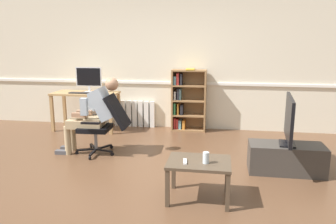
{
  "coord_description": "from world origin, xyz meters",
  "views": [
    {
      "loc": [
        0.92,
        -3.84,
        1.72
      ],
      "look_at": [
        0.15,
        0.85,
        0.7
      ],
      "focal_mm": 34.6,
      "sensor_mm": 36.0,
      "label": 1
    }
  ],
  "objects_px": {
    "computer_mouse": "(98,93)",
    "spare_remote": "(185,162)",
    "computer_desk": "(86,98)",
    "tv_screen": "(289,120)",
    "coffee_table": "(199,166)",
    "imac_monitor": "(89,78)",
    "office_chair": "(105,122)",
    "bookshelf": "(186,101)",
    "person_seated": "(93,113)",
    "keyboard": "(80,93)",
    "radiator": "(135,114)",
    "drinking_glass": "(206,158)",
    "tv_stand": "(286,158)"
  },
  "relations": [
    {
      "from": "office_chair",
      "to": "tv_screen",
      "type": "bearing_deg",
      "value": 80.25
    },
    {
      "from": "bookshelf",
      "to": "drinking_glass",
      "type": "relative_size",
      "value": 9.91
    },
    {
      "from": "radiator",
      "to": "coffee_table",
      "type": "relative_size",
      "value": 1.21
    },
    {
      "from": "computer_mouse",
      "to": "bookshelf",
      "type": "relative_size",
      "value": 0.08
    },
    {
      "from": "bookshelf",
      "to": "radiator",
      "type": "distance_m",
      "value": 1.13
    },
    {
      "from": "computer_desk",
      "to": "computer_mouse",
      "type": "height_order",
      "value": "computer_mouse"
    },
    {
      "from": "imac_monitor",
      "to": "spare_remote",
      "type": "height_order",
      "value": "imac_monitor"
    },
    {
      "from": "computer_desk",
      "to": "spare_remote",
      "type": "height_order",
      "value": "computer_desk"
    },
    {
      "from": "radiator",
      "to": "person_seated",
      "type": "height_order",
      "value": "person_seated"
    },
    {
      "from": "imac_monitor",
      "to": "keyboard",
      "type": "bearing_deg",
      "value": -113.87
    },
    {
      "from": "imac_monitor",
      "to": "coffee_table",
      "type": "distance_m",
      "value": 3.65
    },
    {
      "from": "imac_monitor",
      "to": "computer_mouse",
      "type": "relative_size",
      "value": 5.28
    },
    {
      "from": "drinking_glass",
      "to": "spare_remote",
      "type": "distance_m",
      "value": 0.23
    },
    {
      "from": "computer_mouse",
      "to": "spare_remote",
      "type": "distance_m",
      "value": 3.26
    },
    {
      "from": "person_seated",
      "to": "radiator",
      "type": "bearing_deg",
      "value": 170.75
    },
    {
      "from": "bookshelf",
      "to": "tv_screen",
      "type": "height_order",
      "value": "bookshelf"
    },
    {
      "from": "bookshelf",
      "to": "person_seated",
      "type": "relative_size",
      "value": 1.02
    },
    {
      "from": "keyboard",
      "to": "computer_mouse",
      "type": "relative_size",
      "value": 4.38
    },
    {
      "from": "drinking_glass",
      "to": "office_chair",
      "type": "bearing_deg",
      "value": 140.36
    },
    {
      "from": "bookshelf",
      "to": "drinking_glass",
      "type": "bearing_deg",
      "value": -79.89
    },
    {
      "from": "office_chair",
      "to": "coffee_table",
      "type": "distance_m",
      "value": 2.01
    },
    {
      "from": "imac_monitor",
      "to": "bookshelf",
      "type": "xyz_separation_m",
      "value": [
        1.93,
        0.21,
        -0.44
      ]
    },
    {
      "from": "bookshelf",
      "to": "tv_screen",
      "type": "distance_m",
      "value": 2.5
    },
    {
      "from": "computer_desk",
      "to": "spare_remote",
      "type": "bearing_deg",
      "value": -49.63
    },
    {
      "from": "radiator",
      "to": "person_seated",
      "type": "relative_size",
      "value": 0.69
    },
    {
      "from": "computer_desk",
      "to": "spare_remote",
      "type": "xyz_separation_m",
      "value": [
        2.29,
        -2.69,
        -0.18
      ]
    },
    {
      "from": "computer_desk",
      "to": "coffee_table",
      "type": "relative_size",
      "value": 1.84
    },
    {
      "from": "radiator",
      "to": "office_chair",
      "type": "height_order",
      "value": "office_chair"
    },
    {
      "from": "computer_desk",
      "to": "imac_monitor",
      "type": "bearing_deg",
      "value": 54.61
    },
    {
      "from": "coffee_table",
      "to": "computer_desk",
      "type": "bearing_deg",
      "value": 132.92
    },
    {
      "from": "tv_screen",
      "to": "coffee_table",
      "type": "distance_m",
      "value": 1.51
    },
    {
      "from": "computer_mouse",
      "to": "drinking_glass",
      "type": "distance_m",
      "value": 3.39
    },
    {
      "from": "office_chair",
      "to": "person_seated",
      "type": "bearing_deg",
      "value": -90.0
    },
    {
      "from": "computer_desk",
      "to": "office_chair",
      "type": "bearing_deg",
      "value": -56.28
    },
    {
      "from": "keyboard",
      "to": "coffee_table",
      "type": "bearing_deg",
      "value": -45.03
    },
    {
      "from": "imac_monitor",
      "to": "tv_stand",
      "type": "distance_m",
      "value": 3.99
    },
    {
      "from": "computer_desk",
      "to": "coffee_table",
      "type": "bearing_deg",
      "value": -47.08
    },
    {
      "from": "person_seated",
      "to": "imac_monitor",
      "type": "bearing_deg",
      "value": -158.35
    },
    {
      "from": "keyboard",
      "to": "coffee_table",
      "type": "xyz_separation_m",
      "value": [
        2.48,
        -2.48,
        -0.38
      ]
    },
    {
      "from": "office_chair",
      "to": "drinking_glass",
      "type": "distance_m",
      "value": 2.1
    },
    {
      "from": "computer_mouse",
      "to": "imac_monitor",
      "type": "bearing_deg",
      "value": 141.68
    },
    {
      "from": "computer_mouse",
      "to": "radiator",
      "type": "relative_size",
      "value": 0.12
    },
    {
      "from": "office_chair",
      "to": "tv_screen",
      "type": "relative_size",
      "value": 1.01
    },
    {
      "from": "bookshelf",
      "to": "radiator",
      "type": "bearing_deg",
      "value": 174.83
    },
    {
      "from": "office_chair",
      "to": "spare_remote",
      "type": "relative_size",
      "value": 6.31
    },
    {
      "from": "drinking_glass",
      "to": "spare_remote",
      "type": "relative_size",
      "value": 0.83
    },
    {
      "from": "tv_screen",
      "to": "coffee_table",
      "type": "bearing_deg",
      "value": 137.74
    },
    {
      "from": "drinking_glass",
      "to": "tv_screen",
      "type": "bearing_deg",
      "value": 44.61
    },
    {
      "from": "radiator",
      "to": "tv_stand",
      "type": "relative_size",
      "value": 0.85
    },
    {
      "from": "person_seated",
      "to": "drinking_glass",
      "type": "bearing_deg",
      "value": 50.76
    }
  ]
}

